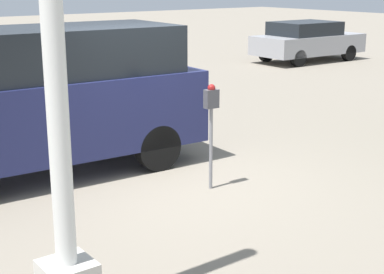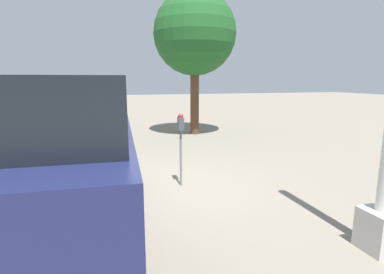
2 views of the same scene
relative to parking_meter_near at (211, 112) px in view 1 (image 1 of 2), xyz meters
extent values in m
plane|color=gray|center=(0.32, -0.66, -1.12)|extent=(80.00, 80.00, 0.00)
cylinder|color=gray|center=(0.00, 0.00, -0.53)|extent=(0.05, 0.05, 1.19)
cube|color=#47474C|center=(0.00, 0.00, 0.19)|extent=(0.21, 0.12, 0.26)
sphere|color=maroon|center=(0.00, 0.00, 0.35)|extent=(0.11, 0.11, 0.11)
cube|color=navy|center=(1.54, -2.06, -0.18)|extent=(4.79, 2.10, 1.15)
cube|color=black|center=(1.42, -2.05, 0.75)|extent=(3.85, 1.90, 0.72)
cylinder|color=black|center=(0.13, -1.17, -0.75)|extent=(0.75, 0.26, 0.73)
cylinder|color=black|center=(0.04, -2.80, -0.75)|extent=(0.75, 0.26, 0.73)
cube|color=#9E9EA3|center=(-11.28, -8.40, -0.50)|extent=(4.23, 1.94, 0.67)
cube|color=black|center=(-11.07, -8.41, 0.08)|extent=(2.34, 1.74, 0.48)
cube|color=orange|center=(-13.34, -8.94, -0.68)|extent=(0.08, 0.12, 0.20)
cylinder|color=black|center=(-12.60, -9.17, -0.83)|extent=(0.59, 0.23, 0.58)
cylinder|color=black|center=(-12.56, -7.56, -0.83)|extent=(0.59, 0.23, 0.58)
cylinder|color=black|center=(-10.01, -9.24, -0.83)|extent=(0.59, 0.23, 0.58)
cylinder|color=black|center=(-9.97, -7.63, -0.83)|extent=(0.59, 0.23, 0.58)
camera|label=1|loc=(5.03, 6.23, 1.81)|focal=55.00mm
camera|label=2|loc=(5.86, -1.49, 1.07)|focal=28.00mm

